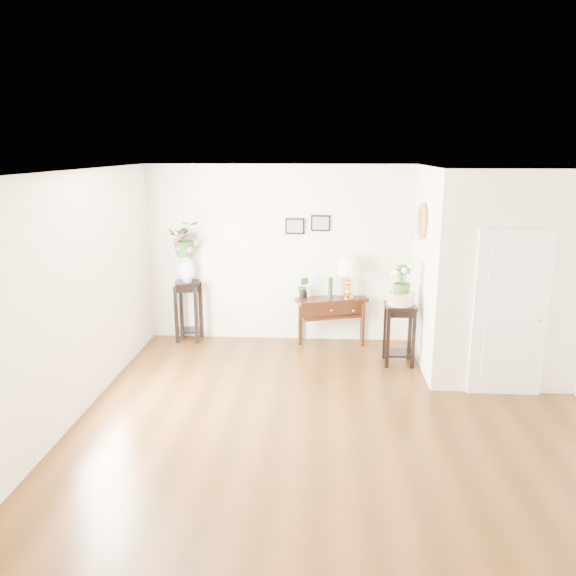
# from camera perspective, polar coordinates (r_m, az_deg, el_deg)

# --- Properties ---
(floor) EXTENTS (6.00, 5.50, 0.02)m
(floor) POSITION_cam_1_polar(r_m,az_deg,el_deg) (6.71, 5.15, -12.88)
(floor) COLOR #563212
(floor) RESTS_ON ground
(ceiling) EXTENTS (6.00, 5.50, 0.02)m
(ceiling) POSITION_cam_1_polar(r_m,az_deg,el_deg) (6.00, 5.75, 11.74)
(ceiling) COLOR white
(ceiling) RESTS_ON ground
(wall_back) EXTENTS (6.00, 0.02, 2.80)m
(wall_back) POSITION_cam_1_polar(r_m,az_deg,el_deg) (8.89, 4.89, 3.38)
(wall_back) COLOR silver
(wall_back) RESTS_ON ground
(wall_front) EXTENTS (6.00, 0.02, 2.80)m
(wall_front) POSITION_cam_1_polar(r_m,az_deg,el_deg) (3.63, 6.79, -12.75)
(wall_front) COLOR silver
(wall_front) RESTS_ON ground
(wall_left) EXTENTS (0.02, 5.50, 2.80)m
(wall_left) POSITION_cam_1_polar(r_m,az_deg,el_deg) (6.80, -20.73, -0.79)
(wall_left) COLOR silver
(wall_left) RESTS_ON ground
(partition) EXTENTS (1.80, 1.95, 2.80)m
(partition) POSITION_cam_1_polar(r_m,az_deg,el_deg) (8.26, 19.76, 1.79)
(partition) COLOR silver
(partition) RESTS_ON floor
(door) EXTENTS (0.90, 0.05, 2.10)m
(door) POSITION_cam_1_polar(r_m,az_deg,el_deg) (7.42, 21.63, -2.49)
(door) COLOR white
(door) RESTS_ON floor
(art_print_left) EXTENTS (0.30, 0.02, 0.25)m
(art_print_left) POSITION_cam_1_polar(r_m,az_deg,el_deg) (8.81, 0.70, 6.30)
(art_print_left) COLOR black
(art_print_left) RESTS_ON wall_back
(art_print_right) EXTENTS (0.30, 0.02, 0.25)m
(art_print_right) POSITION_cam_1_polar(r_m,az_deg,el_deg) (8.79, 3.33, 6.59)
(art_print_right) COLOR black
(art_print_right) RESTS_ON wall_back
(wall_ornament) EXTENTS (0.07, 0.51, 0.51)m
(wall_ornament) POSITION_cam_1_polar(r_m,az_deg,el_deg) (8.07, 13.44, 6.64)
(wall_ornament) COLOR #B89740
(wall_ornament) RESTS_ON partition
(console_table) EXTENTS (1.17, 0.71, 0.74)m
(console_table) POSITION_cam_1_polar(r_m,az_deg,el_deg) (8.96, 4.41, -3.30)
(console_table) COLOR black
(console_table) RESTS_ON floor
(table_lamp) EXTENTS (0.48, 0.48, 0.67)m
(table_lamp) POSITION_cam_1_polar(r_m,az_deg,el_deg) (8.78, 6.18, 1.17)
(table_lamp) COLOR gold
(table_lamp) RESTS_ON console_table
(green_vase) EXTENTS (0.08, 0.08, 0.33)m
(green_vase) POSITION_cam_1_polar(r_m,az_deg,el_deg) (8.82, 4.33, 0.05)
(green_vase) COLOR #124620
(green_vase) RESTS_ON console_table
(potted_plant) EXTENTS (0.21, 0.19, 0.32)m
(potted_plant) POSITION_cam_1_polar(r_m,az_deg,el_deg) (8.82, 1.57, 0.04)
(potted_plant) COLOR #2B5C22
(potted_plant) RESTS_ON console_table
(plant_stand_a) EXTENTS (0.46, 0.46, 0.98)m
(plant_stand_a) POSITION_cam_1_polar(r_m,az_deg,el_deg) (9.18, -10.06, -2.29)
(plant_stand_a) COLOR black
(plant_stand_a) RESTS_ON floor
(porcelain_vase) EXTENTS (0.28, 0.28, 0.45)m
(porcelain_vase) POSITION_cam_1_polar(r_m,az_deg,el_deg) (9.01, -10.25, 2.07)
(porcelain_vase) COLOR white
(porcelain_vase) RESTS_ON plant_stand_a
(lily_arrangement) EXTENTS (0.59, 0.54, 0.57)m
(lily_arrangement) POSITION_cam_1_polar(r_m,az_deg,el_deg) (8.93, -10.38, 4.97)
(lily_arrangement) COLOR #2B5C22
(lily_arrangement) RESTS_ON porcelain_vase
(plant_stand_b) EXTENTS (0.42, 0.42, 0.89)m
(plant_stand_b) POSITION_cam_1_polar(r_m,az_deg,el_deg) (8.22, 11.21, -4.61)
(plant_stand_b) COLOR black
(plant_stand_b) RESTS_ON floor
(ceramic_bowl) EXTENTS (0.44, 0.44, 0.17)m
(ceramic_bowl) POSITION_cam_1_polar(r_m,az_deg,el_deg) (8.07, 11.38, -1.09)
(ceramic_bowl) COLOR beige
(ceramic_bowl) RESTS_ON plant_stand_b
(narcissus) EXTENTS (0.27, 0.27, 0.45)m
(narcissus) POSITION_cam_1_polar(r_m,az_deg,el_deg) (8.01, 11.47, 0.75)
(narcissus) COLOR #2B5C22
(narcissus) RESTS_ON ceramic_bowl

